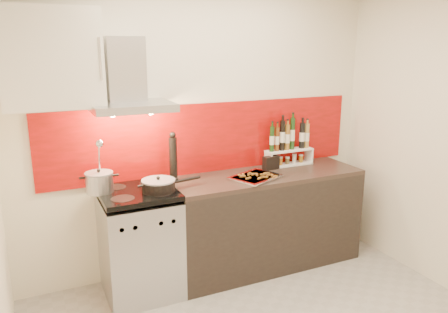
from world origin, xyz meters
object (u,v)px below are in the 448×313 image
counter (265,219)px  saute_pan (159,185)px  range_stove (140,244)px  pepper_mill (173,158)px  stock_pot (99,182)px  baking_tray (256,177)px

counter → saute_pan: (-1.04, -0.09, 0.51)m
range_stove → pepper_mill: size_ratio=2.08×
stock_pot → baking_tray: (1.31, -0.17, -0.08)m
range_stove → saute_pan: saute_pan is taller
saute_pan → pepper_mill: (0.19, 0.22, 0.15)m
stock_pot → counter: bearing=-3.1°
range_stove → pepper_mill: (0.35, 0.13, 0.67)m
range_stove → stock_pot: (-0.28, 0.09, 0.55)m
pepper_mill → baking_tray: pepper_mill is taller
counter → range_stove: bearing=-179.8°
stock_pot → saute_pan: size_ratio=0.43×
range_stove → stock_pot: bearing=163.1°
range_stove → pepper_mill: 0.77m
counter → saute_pan: size_ratio=3.47×
range_stove → stock_pot: size_ratio=4.12×
stock_pot → saute_pan: stock_pot is taller
pepper_mill → range_stove: bearing=-159.5°
range_stove → baking_tray: bearing=-4.8°
saute_pan → counter: bearing=5.0°
range_stove → saute_pan: size_ratio=1.75×
range_stove → counter: size_ratio=0.51×
counter → stock_pot: size_ratio=8.15×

